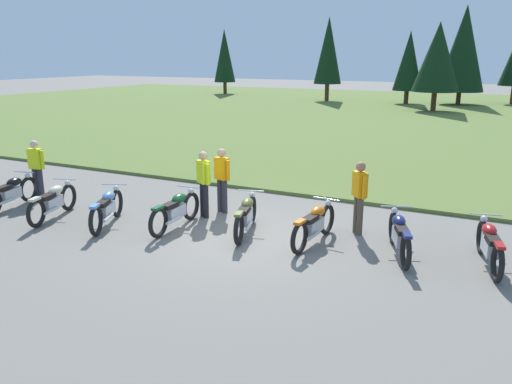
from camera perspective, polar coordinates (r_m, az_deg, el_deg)
name	(u,v)px	position (r m, az deg, el deg)	size (l,w,h in m)	color
ground_plane	(244,237)	(11.39, -1.34, -5.08)	(140.00, 140.00, 0.00)	slate
grass_moorland	(423,116)	(35.70, 18.33, 8.14)	(80.00, 44.00, 0.10)	#5B7033
forest_treeline	(499,55)	(40.94, 25.67, 13.70)	(42.67, 18.30, 7.74)	#47331E
motorcycle_black	(11,192)	(14.85, -25.89, -0.04)	(0.72, 2.07, 0.88)	black
motorcycle_cream	(53,201)	(13.52, -21.88, -0.97)	(0.79, 2.05, 0.88)	black
motorcycle_sky_blue	(107,208)	(12.53, -16.44, -1.72)	(0.96, 1.98, 0.88)	black
motorcycle_british_green	(176,210)	(11.98, -9.03, -2.03)	(0.62, 2.10, 0.88)	black
motorcycle_olive	(246,215)	(11.47, -1.14, -2.63)	(0.79, 2.05, 0.88)	black
motorcycle_orange	(314,224)	(10.95, 6.59, -3.61)	(0.62, 2.10, 0.88)	black
motorcycle_navy	(399,235)	(10.65, 15.86, -4.66)	(0.93, 2.00, 0.88)	black
motorcycle_red	(490,245)	(10.70, 24.83, -5.41)	(0.75, 2.07, 0.88)	black
rider_checking_bike	(222,176)	(12.94, -3.86, 1.75)	(0.53, 0.32, 1.67)	#2D2D38
rider_with_back_turned	(36,166)	(15.41, -23.50, 2.69)	(0.55, 0.26, 1.67)	#2D2D38
rider_in_hivis_vest	(204,180)	(12.60, -5.91, 1.33)	(0.47, 0.38, 1.67)	black
rider_near_row_end	(359,193)	(11.56, 11.56, -0.16)	(0.40, 0.44, 1.67)	#4C4233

